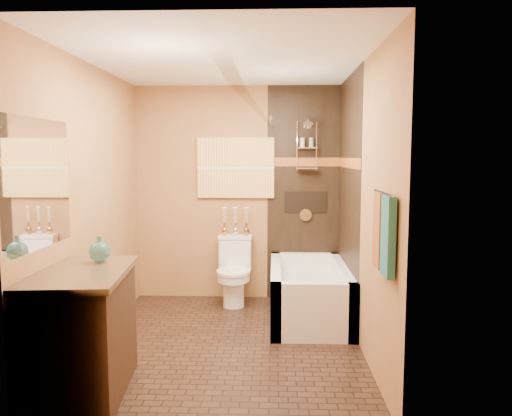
{
  "coord_description": "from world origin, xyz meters",
  "views": [
    {
      "loc": [
        0.43,
        -4.36,
        1.69
      ],
      "look_at": [
        0.26,
        0.4,
        1.19
      ],
      "focal_mm": 35.0,
      "sensor_mm": 36.0,
      "label": 1
    }
  ],
  "objects_px": {
    "bathtub": "(309,297)",
    "vanity": "(82,332)",
    "toilet": "(234,270)",
    "sunset_painting": "(236,168)"
  },
  "relations": [
    {
      "from": "toilet",
      "to": "bathtub",
      "type": "bearing_deg",
      "value": -26.6
    },
    {
      "from": "bathtub",
      "to": "sunset_painting",
      "type": "bearing_deg",
      "value": 138.57
    },
    {
      "from": "sunset_painting",
      "to": "vanity",
      "type": "bearing_deg",
      "value": -110.05
    },
    {
      "from": "sunset_painting",
      "to": "vanity",
      "type": "xyz_separation_m",
      "value": [
        -0.9,
        -2.48,
        -1.1
      ]
    },
    {
      "from": "vanity",
      "to": "bathtub",
      "type": "bearing_deg",
      "value": 39.85
    },
    {
      "from": "bathtub",
      "to": "toilet",
      "type": "distance_m",
      "value": 0.96
    },
    {
      "from": "bathtub",
      "to": "vanity",
      "type": "relative_size",
      "value": 1.4
    },
    {
      "from": "toilet",
      "to": "vanity",
      "type": "xyz_separation_m",
      "value": [
        -0.9,
        -2.22,
        0.06
      ]
    },
    {
      "from": "bathtub",
      "to": "toilet",
      "type": "bearing_deg",
      "value": 150.36
    },
    {
      "from": "bathtub",
      "to": "vanity",
      "type": "bearing_deg",
      "value": -134.58
    }
  ]
}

